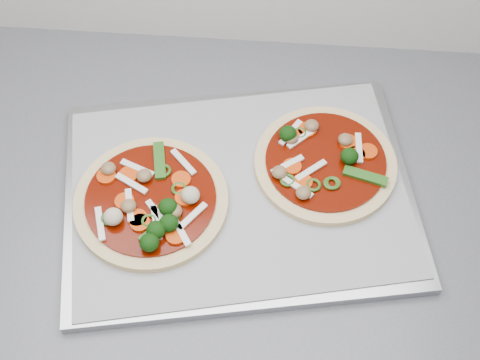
{
  "coord_description": "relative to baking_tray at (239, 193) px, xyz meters",
  "views": [
    {
      "loc": [
        -0.22,
        0.84,
        1.65
      ],
      "look_at": [
        -0.25,
        1.32,
        0.93
      ],
      "focal_mm": 50.0,
      "sensor_mm": 36.0,
      "label": 1
    }
  ],
  "objects": [
    {
      "name": "base_cabinet",
      "position": [
        0.25,
        -0.01,
        -0.48
      ],
      "size": [
        3.6,
        0.6,
        0.86
      ],
      "primitive_type": "cube",
      "color": "#BBBBB9",
      "rests_on": "ground"
    },
    {
      "name": "pizza_left",
      "position": [
        -0.11,
        -0.03,
        0.02
      ],
      "size": [
        0.21,
        0.21,
        0.03
      ],
      "rotation": [
        0.0,
        0.0,
        -0.04
      ],
      "color": "#EFCC8D",
      "rests_on": "parchment"
    },
    {
      "name": "countertop",
      "position": [
        0.25,
        -0.01,
        -0.03
      ],
      "size": [
        3.6,
        0.6,
        0.04
      ],
      "primitive_type": "cube",
      "color": "slate",
      "rests_on": "base_cabinet"
    },
    {
      "name": "baking_tray",
      "position": [
        0.0,
        0.0,
        0.0
      ],
      "size": [
        0.5,
        0.41,
        0.01
      ],
      "primitive_type": "cube",
      "rotation": [
        0.0,
        0.0,
        0.19
      ],
      "color": "#96969C",
      "rests_on": "countertop"
    },
    {
      "name": "pizza_right",
      "position": [
        0.11,
        0.05,
        0.02
      ],
      "size": [
        0.22,
        0.22,
        0.03
      ],
      "rotation": [
        0.0,
        0.0,
        0.21
      ],
      "color": "#EFCC8D",
      "rests_on": "parchment"
    },
    {
      "name": "parchment",
      "position": [
        0.0,
        0.0,
        0.01
      ],
      "size": [
        0.49,
        0.4,
        0.0
      ],
      "primitive_type": "cube",
      "rotation": [
        0.0,
        0.0,
        0.21
      ],
      "color": "#A4A4A9",
      "rests_on": "baking_tray"
    }
  ]
}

